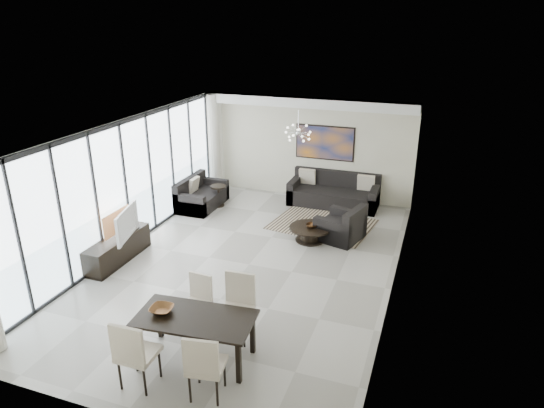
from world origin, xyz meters
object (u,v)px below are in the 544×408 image
at_px(television, 122,223).
at_px(dining_table, 195,322).
at_px(coffee_table, 310,233).
at_px(tv_console, 117,249).
at_px(sofa_main, 334,194).

height_order(television, dining_table, television).
distance_m(television, dining_table, 3.80).
distance_m(coffee_table, tv_console, 4.37).
bearing_deg(tv_console, dining_table, -36.15).
bearing_deg(tv_console, sofa_main, 52.89).
bearing_deg(dining_table, television, 141.75).
distance_m(coffee_table, television, 4.26).
distance_m(tv_console, television, 0.63).
xyz_separation_m(coffee_table, dining_table, (-0.53, -4.67, 0.47)).
bearing_deg(tv_console, coffee_table, 32.86).
bearing_deg(dining_table, sofa_main, 85.75).
xyz_separation_m(coffee_table, television, (-3.51, -2.32, 0.69)).
bearing_deg(dining_table, tv_console, 143.85).
xyz_separation_m(tv_console, television, (0.16, 0.06, 0.60)).
bearing_deg(television, sofa_main, -50.88).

